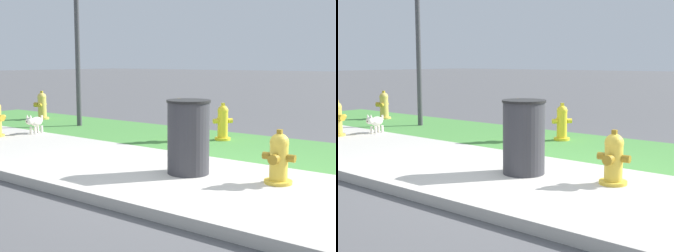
{
  "view_description": "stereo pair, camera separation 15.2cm",
  "coord_description": "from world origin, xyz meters",
  "views": [
    {
      "loc": [
        3.16,
        -4.62,
        1.46
      ],
      "look_at": [
        -1.47,
        1.36,
        0.4
      ],
      "focal_mm": 50.0,
      "sensor_mm": 36.0,
      "label": 1
    },
    {
      "loc": [
        3.28,
        -4.53,
        1.46
      ],
      "look_at": [
        -1.47,
        1.36,
        0.4
      ],
      "focal_mm": 50.0,
      "sensor_mm": 36.0,
      "label": 2
    }
  ],
  "objects": [
    {
      "name": "ground_plane",
      "position": [
        0.0,
        0.0,
        0.0
      ],
      "size": [
        120.0,
        120.0,
        0.0
      ],
      "primitive_type": "plane",
      "color": "#515154"
    },
    {
      "name": "fire_hydrant_mid_block",
      "position": [
        -6.48,
        2.66,
        0.34
      ],
      "size": [
        0.37,
        0.38,
        0.71
      ],
      "rotation": [
        0.0,
        0.0,
        2.11
      ],
      "color": "gold",
      "rests_on": "ground"
    },
    {
      "name": "street_curb",
      "position": [
        0.0,
        -1.38,
        0.06
      ],
      "size": [
        18.0,
        0.16,
        0.12
      ],
      "primitive_type": "cube",
      "color": "#BCB7AD",
      "rests_on": "ground"
    },
    {
      "name": "sidewalk_pavement",
      "position": [
        0.0,
        0.0,
        0.01
      ],
      "size": [
        18.0,
        2.6,
        0.01
      ],
      "primitive_type": "cube",
      "color": "#BCB7AD",
      "rests_on": "ground"
    },
    {
      "name": "trash_bin",
      "position": [
        -0.26,
        0.22,
        0.48
      ],
      "size": [
        0.57,
        0.57,
        0.96
      ],
      "color": "#333338",
      "rests_on": "ground"
    },
    {
      "name": "fire_hydrant_far_end",
      "position": [
        -1.82,
        2.14,
        0.38
      ],
      "size": [
        0.41,
        0.39,
        0.79
      ],
      "rotation": [
        0.0,
        0.0,
        0.22
      ],
      "color": "yellow",
      "rests_on": "ground"
    },
    {
      "name": "small_white_dog",
      "position": [
        -4.62,
        1.06,
        0.24
      ],
      "size": [
        0.24,
        0.46,
        0.41
      ],
      "rotation": [
        0.0,
        0.0,
        4.92
      ],
      "color": "silver",
      "rests_on": "ground"
    },
    {
      "name": "grass_verge",
      "position": [
        0.0,
        2.48,
        0.0
      ],
      "size": [
        18.0,
        2.37,
        0.01
      ],
      "primitive_type": "cube",
      "color": "#47893D",
      "rests_on": "ground"
    },
    {
      "name": "fire_hydrant_across_street",
      "position": [
        0.88,
        0.46,
        0.31
      ],
      "size": [
        0.4,
        0.38,
        0.66
      ],
      "rotation": [
        0.0,
        0.0,
        3.21
      ],
      "color": "gold",
      "rests_on": "ground"
    },
    {
      "name": "fire_hydrant_near_corner",
      "position": [
        -1.28,
        2.75,
        0.33
      ],
      "size": [
        0.34,
        0.34,
        0.69
      ],
      "rotation": [
        0.0,
        0.0,
        0.9
      ],
      "color": "yellow",
      "rests_on": "ground"
    }
  ]
}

